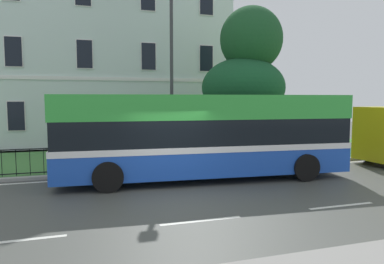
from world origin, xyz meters
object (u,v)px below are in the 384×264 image
Objects in this scene: street_lamp_post at (172,65)px; litter_bin at (223,148)px; single_decker_bus at (204,135)px; georgian_townhouse at (110,49)px; evergreen_tree at (245,97)px.

litter_bin is at bearing -0.25° from street_lamp_post.
litter_bin is at bearing 58.69° from single_decker_bus.
georgian_townhouse is at bearing 108.70° from litter_bin.
georgian_townhouse is 1.93× the size of evergreen_tree.
litter_bin is (2.32, -0.01, -3.52)m from street_lamp_post.
single_decker_bus is at bearing -125.62° from litter_bin.
evergreen_tree is 1.03× the size of street_lamp_post.
street_lamp_post is at bearing -82.34° from georgian_townhouse.
street_lamp_post is (1.53, -11.36, -2.09)m from georgian_townhouse.
single_decker_bus is at bearing -77.26° from street_lamp_post.
single_decker_bus reaches higher than litter_bin.
georgian_townhouse reaches higher than single_decker_bus.
street_lamp_post is at bearing 179.75° from litter_bin.
georgian_townhouse is 2.00× the size of street_lamp_post.
street_lamp_post is 4.21m from litter_bin.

